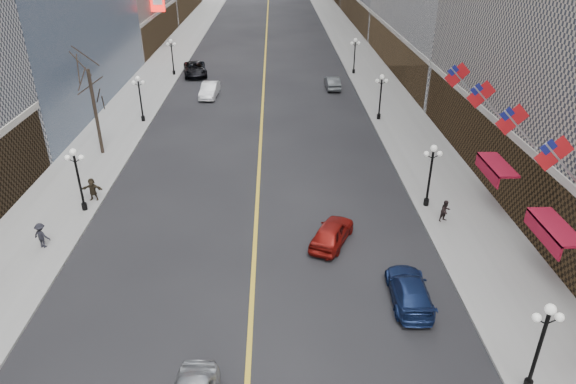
{
  "coord_description": "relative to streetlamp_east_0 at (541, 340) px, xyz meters",
  "views": [
    {
      "loc": [
        1.33,
        -1.04,
        17.51
      ],
      "look_at": [
        1.78,
        15.73,
        8.76
      ],
      "focal_mm": 32.0,
      "sensor_mm": 36.0,
      "label": 1
    }
  ],
  "objects": [
    {
      "name": "sidewalk_east",
      "position": [
        2.2,
        56.0,
        -2.83
      ],
      "size": [
        6.0,
        230.0,
        0.15
      ],
      "primitive_type": "cube",
      "color": "gray",
      "rests_on": "ground"
    },
    {
      "name": "sidewalk_west",
      "position": [
        -25.8,
        56.0,
        -2.83
      ],
      "size": [
        6.0,
        230.0,
        0.15
      ],
      "primitive_type": "cube",
      "color": "gray",
      "rests_on": "ground"
    },
    {
      "name": "lane_line",
      "position": [
        -11.8,
        66.0,
        -2.89
      ],
      "size": [
        0.25,
        200.0,
        0.02
      ],
      "primitive_type": "cube",
      "color": "gold",
      "rests_on": "ground"
    },
    {
      "name": "streetlamp_east_0",
      "position": [
        0.0,
        0.0,
        0.0
      ],
      "size": [
        1.26,
        0.44,
        4.52
      ],
      "color": "black",
      "rests_on": "sidewalk_east"
    },
    {
      "name": "streetlamp_east_1",
      "position": [
        0.0,
        16.0,
        0.0
      ],
      "size": [
        1.26,
        0.44,
        4.52
      ],
      "color": "black",
      "rests_on": "sidewalk_east"
    },
    {
      "name": "streetlamp_east_2",
      "position": [
        0.0,
        34.0,
        0.0
      ],
      "size": [
        1.26,
        0.44,
        4.52
      ],
      "color": "black",
      "rests_on": "sidewalk_east"
    },
    {
      "name": "streetlamp_east_3",
      "position": [
        0.0,
        52.0,
        0.0
      ],
      "size": [
        1.26,
        0.44,
        4.52
      ],
      "color": "black",
      "rests_on": "sidewalk_east"
    },
    {
      "name": "streetlamp_west_1",
      "position": [
        -23.6,
        16.0,
        0.0
      ],
      "size": [
        1.26,
        0.44,
        4.52
      ],
      "color": "black",
      "rests_on": "sidewalk_west"
    },
    {
      "name": "streetlamp_west_2",
      "position": [
        -23.6,
        34.0,
        0.0
      ],
      "size": [
        1.26,
        0.44,
        4.52
      ],
      "color": "black",
      "rests_on": "sidewalk_west"
    },
    {
      "name": "streetlamp_west_3",
      "position": [
        -23.6,
        52.0,
        0.0
      ],
      "size": [
        1.26,
        0.44,
        4.52
      ],
      "color": "black",
      "rests_on": "sidewalk_west"
    },
    {
      "name": "flag_2",
      "position": [
        3.51,
        8.0,
        4.39
      ],
      "size": [
        2.87,
        0.12,
        2.87
      ],
      "color": "#B2B2B7",
      "rests_on": "ground"
    },
    {
      "name": "flag_3",
      "position": [
        3.51,
        13.0,
        4.39
      ],
      "size": [
        2.87,
        0.12,
        2.87
      ],
      "color": "#B2B2B7",
      "rests_on": "ground"
    },
    {
      "name": "flag_4",
      "position": [
        3.51,
        18.0,
        4.39
      ],
      "size": [
        2.87,
        0.12,
        2.87
      ],
      "color": "#B2B2B7",
      "rests_on": "ground"
    },
    {
      "name": "flag_5",
      "position": [
        3.51,
        23.0,
        4.39
      ],
      "size": [
        2.87,
        0.12,
        2.87
      ],
      "color": "#B2B2B7",
      "rests_on": "ground"
    },
    {
      "name": "awning_b",
      "position": [
        4.3,
        8.0,
        0.18
      ],
      "size": [
        1.4,
        4.0,
        0.93
      ],
      "color": "maroon",
      "rests_on": "ground"
    },
    {
      "name": "awning_c",
      "position": [
        4.3,
        16.0,
        0.18
      ],
      "size": [
        1.4,
        4.0,
        0.93
      ],
      "color": "maroon",
      "rests_on": "ground"
    },
    {
      "name": "tree_west_far",
      "position": [
        -25.3,
        26.0,
        3.34
      ],
      "size": [
        3.6,
        3.6,
        7.92
      ],
      "color": "#2D231C",
      "rests_on": "sidewalk_west"
    },
    {
      "name": "car_nb_mid",
      "position": [
        -17.89,
        42.38,
        -2.09
      ],
      "size": [
        2.02,
        5.01,
        1.62
      ],
      "primitive_type": "imported",
      "rotation": [
        0.0,
        0.0,
        -0.06
      ],
      "color": "silver",
      "rests_on": "ground"
    },
    {
      "name": "car_nb_far",
      "position": [
        -20.8,
        51.93,
        -2.05
      ],
      "size": [
        3.9,
        6.55,
        1.7
      ],
      "primitive_type": "imported",
      "rotation": [
        0.0,
        0.0,
        0.18
      ],
      "color": "black",
      "rests_on": "ground"
    },
    {
      "name": "car_sb_near",
      "position": [
        -3.6,
        6.01,
        -2.2
      ],
      "size": [
        2.14,
        4.88,
        1.39
      ],
      "primitive_type": "imported",
      "rotation": [
        0.0,
        0.0,
        3.1
      ],
      "color": "navy",
      "rests_on": "ground"
    },
    {
      "name": "car_sb_mid",
      "position": [
        -7.06,
        11.62,
        -2.15
      ],
      "size": [
        3.46,
        4.76,
        1.51
      ],
      "primitive_type": "imported",
      "rotation": [
        0.0,
        0.0,
        2.71
      ],
      "color": "maroon",
      "rests_on": "ground"
    },
    {
      "name": "car_sb_far",
      "position": [
        -3.51,
        45.34,
        -2.17
      ],
      "size": [
        1.65,
        4.46,
        1.46
      ],
      "primitive_type": "imported",
      "rotation": [
        0.0,
        0.0,
        3.17
      ],
      "color": "#494E51",
      "rests_on": "ground"
    },
    {
      "name": "ped_east_walk",
      "position": [
        0.62,
        13.85,
        -2.0
      ],
      "size": [
        0.83,
        0.67,
        1.5
      ],
      "primitive_type": "imported",
      "rotation": [
        0.0,
        0.0,
        0.43
      ],
      "color": "black",
      "rests_on": "sidewalk_east"
    },
    {
      "name": "ped_west_walk",
      "position": [
        -24.58,
        11.44,
        -1.94
      ],
      "size": [
        1.13,
        0.73,
        1.63
      ],
      "primitive_type": "imported",
      "rotation": [
        0.0,
        0.0,
        2.84
      ],
      "color": "black",
      "rests_on": "sidewalk_west"
    },
    {
      "name": "ped_west_far",
      "position": [
        -23.4,
        17.44,
        -1.92
      ],
      "size": [
        1.57,
        0.52,
        1.67
      ],
      "primitive_type": "imported",
      "rotation": [
        0.0,
        0.0,
        -0.05
      ],
      "color": "black",
      "rests_on": "sidewalk_west"
    }
  ]
}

